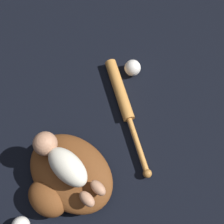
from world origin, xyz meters
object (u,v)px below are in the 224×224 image
(baseball_glove, at_px, (67,177))
(baby_figure, at_px, (63,162))
(baseball, at_px, (133,68))
(baseball_bat, at_px, (123,101))

(baseball_glove, relative_size, baby_figure, 1.33)
(baby_figure, bearing_deg, baseball, -56.27)
(baseball_glove, distance_m, baby_figure, 0.11)
(baby_figure, xyz_separation_m, baseball, (0.30, -0.44, -0.12))
(baby_figure, height_order, baseball_bat, baby_figure)
(baseball, bearing_deg, baseball_glove, 125.82)
(baseball_glove, distance_m, baseball, 0.56)
(baseball_bat, xyz_separation_m, baseball, (0.12, -0.11, 0.01))
(baseball, bearing_deg, baseball_bat, 138.36)
(baseball_glove, xyz_separation_m, baseball_bat, (0.21, -0.35, -0.03))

